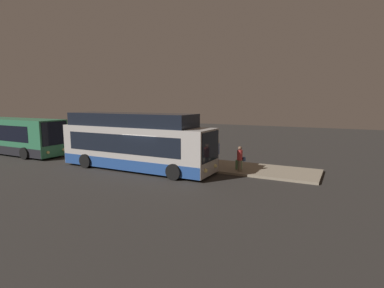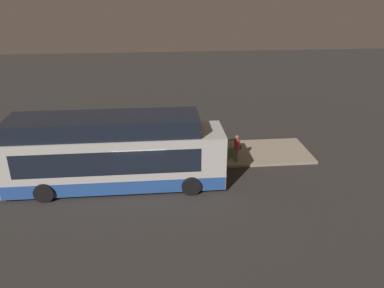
# 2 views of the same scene
# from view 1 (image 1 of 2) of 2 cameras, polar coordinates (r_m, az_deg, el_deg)

# --- Properties ---
(ground) EXTENTS (80.00, 80.00, 0.00)m
(ground) POSITION_cam_1_polar(r_m,az_deg,el_deg) (19.59, -8.11, -5.26)
(ground) COLOR #2B2826
(platform) EXTENTS (20.00, 3.56, 0.15)m
(platform) POSITION_cam_1_polar(r_m,az_deg,el_deg) (22.35, -3.09, -3.33)
(platform) COLOR gray
(platform) RESTS_ON ground
(bus_lead) EXTENTS (10.91, 2.88, 3.74)m
(bus_lead) POSITION_cam_1_polar(r_m,az_deg,el_deg) (20.28, -10.81, -0.06)
(bus_lead) COLOR #B2ADA8
(bus_lead) RESTS_ON ground
(bus_second) EXTENTS (12.26, 2.87, 3.05)m
(bus_second) POSITION_cam_1_polar(r_m,az_deg,el_deg) (30.90, -31.67, 1.35)
(bus_second) COLOR #2D704C
(bus_second) RESTS_ON ground
(passenger_boarding) EXTENTS (0.52, 0.59, 1.82)m
(passenger_boarding) POSITION_cam_1_polar(r_m,az_deg,el_deg) (20.30, 4.73, -1.41)
(passenger_boarding) COLOR #4C476B
(passenger_boarding) RESTS_ON platform
(passenger_waiting) EXTENTS (0.58, 0.58, 1.59)m
(passenger_waiting) POSITION_cam_1_polar(r_m,az_deg,el_deg) (18.94, 9.13, -2.63)
(passenger_waiting) COLOR #6B604C
(passenger_waiting) RESTS_ON platform
(suitcase) EXTENTS (0.39, 0.21, 0.84)m
(suitcase) POSITION_cam_1_polar(r_m,az_deg,el_deg) (19.64, 8.91, -3.89)
(suitcase) COLOR #598C59
(suitcase) RESTS_ON platform
(sign_post) EXTENTS (0.10, 0.83, 2.39)m
(sign_post) POSITION_cam_1_polar(r_m,az_deg,el_deg) (23.54, -11.08, 1.09)
(sign_post) COLOR #4C4C51
(sign_post) RESTS_ON platform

